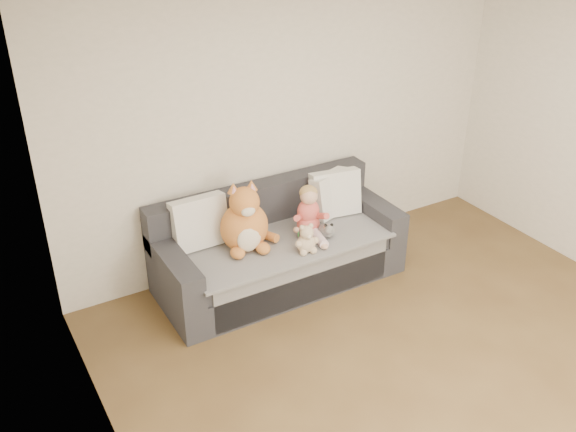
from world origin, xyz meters
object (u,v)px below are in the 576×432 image
at_px(toddler, 309,215).
at_px(sippy_cup, 304,231).
at_px(plush_cat, 245,223).
at_px(teddy_bear, 307,241).
at_px(sofa, 277,250).

bearing_deg(toddler, sippy_cup, -131.15).
relative_size(toddler, plush_cat, 0.72).
distance_m(plush_cat, teddy_bear, 0.54).
bearing_deg(sofa, teddy_bear, -79.48).
relative_size(teddy_bear, sippy_cup, 2.16).
height_order(toddler, sippy_cup, toddler).
distance_m(toddler, sippy_cup, 0.15).
height_order(teddy_bear, sippy_cup, teddy_bear).
bearing_deg(sippy_cup, sofa, 136.23).
xyz_separation_m(plush_cat, sippy_cup, (0.51, -0.11, -0.17)).
bearing_deg(toddler, sofa, 174.49).
bearing_deg(plush_cat, teddy_bear, -28.09).
height_order(toddler, teddy_bear, toddler).
bearing_deg(sofa, plush_cat, -171.06).
relative_size(sofa, teddy_bear, 8.18).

